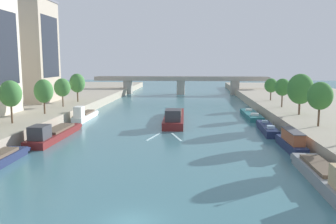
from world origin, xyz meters
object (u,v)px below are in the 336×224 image
object	(u,v)px
tree_left_third	(10,94)
tree_left_second	(77,83)
tree_right_nearest	(320,96)
tree_right_by_lamp	(300,89)
tree_right_past_mid	(271,85)
moored_boat_right_second	(291,142)
tree_right_end_of_row	(283,87)
moored_boat_right_gap_after	(251,115)
tree_left_by_lamp	(44,91)
barge_midriver	(174,117)
tree_left_nearest	(62,88)
moored_boat_left_far	(53,134)
moored_boat_right_midway	(267,128)
moored_boat_left_upstream	(85,115)
bridge_far	(181,83)
moored_boat_right_end	(327,176)

from	to	relation	value
tree_left_third	tree_left_second	distance (m)	30.09
tree_right_nearest	tree_right_by_lamp	distance (m)	11.79
tree_left_third	tree_right_past_mid	world-z (taller)	tree_left_third
tree_left_second	tree_right_nearest	world-z (taller)	tree_left_second
moored_boat_right_second	tree_right_past_mid	xyz separation A→B (m)	(6.24, 41.92, 4.70)
tree_right_nearest	tree_right_end_of_row	distance (m)	22.33
moored_boat_right_gap_after	tree_right_past_mid	xyz separation A→B (m)	(6.97, 13.69, 5.35)
tree_left_third	tree_left_by_lamp	size ratio (longest dim) A/B	1.05
tree_left_third	tree_right_past_mid	size ratio (longest dim) A/B	1.22
tree_right_nearest	moored_boat_right_gap_after	bearing A→B (deg)	106.43
barge_midriver	tree_right_end_of_row	xyz separation A→B (m)	(22.61, 8.22, 5.36)
tree_right_by_lamp	tree_left_nearest	bearing A→B (deg)	170.64
moored_boat_right_gap_after	tree_left_second	distance (m)	41.53
moored_boat_left_far	tree_right_end_of_row	size ratio (longest dim) A/B	2.66
moored_boat_left_far	barge_midriver	bearing A→B (deg)	42.92
moored_boat_right_second	tree_right_by_lamp	xyz separation A→B (m)	(6.29, 18.31, 5.66)
moored_boat_right_midway	tree_left_third	world-z (taller)	tree_left_third
tree_left_third	tree_right_end_of_row	size ratio (longest dim) A/B	1.11
tree_left_second	tree_right_past_mid	distance (m)	47.74
tree_left_nearest	moored_boat_left_far	bearing A→B (deg)	-73.01
moored_boat_left_upstream	moored_boat_left_far	bearing A→B (deg)	-87.76
tree_right_nearest	bridge_far	world-z (taller)	tree_right_nearest
moored_boat_left_far	tree_right_by_lamp	world-z (taller)	tree_right_by_lamp
moored_boat_right_second	moored_boat_right_end	bearing A→B (deg)	-91.37
moored_boat_right_second	moored_boat_right_midway	bearing A→B (deg)	93.13
moored_boat_right_second	bridge_far	size ratio (longest dim) A/B	0.16
moored_boat_left_far	bridge_far	xyz separation A→B (m)	(16.83, 75.56, 3.24)
moored_boat_left_far	tree_left_by_lamp	bearing A→B (deg)	118.45
moored_boat_left_far	tree_left_nearest	bearing A→B (deg)	106.99
moored_boat_left_far	moored_boat_left_upstream	distance (m)	17.79
barge_midriver	tree_left_by_lamp	bearing A→B (deg)	-168.86
tree_left_by_lamp	tree_right_by_lamp	world-z (taller)	tree_right_by_lamp
tree_right_past_mid	tree_left_second	bearing A→B (deg)	-172.68
tree_left_nearest	tree_left_second	world-z (taller)	tree_left_second
moored_boat_left_far	moored_boat_right_end	world-z (taller)	moored_boat_right_end
tree_left_nearest	tree_left_second	distance (m)	9.71
moored_boat_right_end	moored_boat_right_second	world-z (taller)	moored_boat_right_end
barge_midriver	tree_left_nearest	distance (m)	25.45
moored_boat_right_midway	tree_right_nearest	size ratio (longest dim) A/B	1.80
moored_boat_right_second	moored_boat_right_midway	size ratio (longest dim) A/B	0.84
moored_boat_right_end	tree_right_past_mid	size ratio (longest dim) A/B	2.71
moored_boat_right_end	tree_right_nearest	xyz separation A→B (m)	(5.98, 20.00, 5.77)
moored_boat_left_far	tree_left_by_lamp	xyz separation A→B (m)	(-6.32, 11.66, 5.48)
moored_boat_right_midway	tree_left_nearest	distance (m)	43.12
moored_boat_left_upstream	bridge_far	distance (m)	60.46
tree_left_by_lamp	moored_boat_right_midway	bearing A→B (deg)	-5.23
moored_boat_right_midway	bridge_far	size ratio (longest dim) A/B	0.19
barge_midriver	moored_boat_left_upstream	bearing A→B (deg)	175.62
bridge_far	barge_midriver	bearing A→B (deg)	-89.24
tree_left_third	moored_boat_right_second	bearing A→B (deg)	-7.86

